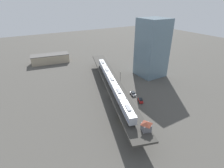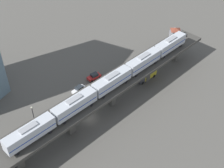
{
  "view_description": "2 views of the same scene",
  "coord_description": "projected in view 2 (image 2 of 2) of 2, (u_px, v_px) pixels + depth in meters",
  "views": [
    {
      "loc": [
        -42.1,
        -72.28,
        46.41
      ],
      "look_at": [
        -3.48,
        -6.43,
        8.78
      ],
      "focal_mm": 28.0,
      "sensor_mm": 36.0,
      "label": 1
    },
    {
      "loc": [
        -32.41,
        49.3,
        60.81
      ],
      "look_at": [
        -3.48,
        -6.43,
        8.78
      ],
      "focal_mm": 50.0,
      "sensor_mm": 36.0,
      "label": 2
    }
  ],
  "objects": [
    {
      "name": "street_car_black",
      "position": [
        36.0,
        136.0,
        78.08
      ],
      "size": [
        3.07,
        4.74,
        1.89
      ],
      "color": "black",
      "rests_on": "ground"
    },
    {
      "name": "subway_train",
      "position": [
        112.0,
        81.0,
        80.88
      ],
      "size": [
        21.33,
        60.38,
        4.45
      ],
      "color": "#ADB2BA",
      "rests_on": "elevated_viaduct"
    },
    {
      "name": "elevated_viaduct",
      "position": [
        89.0,
        101.0,
        80.08
      ],
      "size": [
        35.52,
        90.3,
        7.28
      ],
      "color": "#393733",
      "rests_on": "ground"
    },
    {
      "name": "ground_plane",
      "position": [
        90.0,
        119.0,
        83.99
      ],
      "size": [
        400.0,
        400.0,
        0.0
      ],
      "primitive_type": "plane",
      "color": "#4C4944"
    },
    {
      "name": "street_car_red",
      "position": [
        94.0,
        76.0,
        96.74
      ],
      "size": [
        3.53,
        4.75,
        1.89
      ],
      "color": "#AD1E1E",
      "rests_on": "ground"
    },
    {
      "name": "signal_hut",
      "position": [
        175.0,
        32.0,
        101.54
      ],
      "size": [
        4.04,
        4.04,
        3.4
      ],
      "color": "slate",
      "rests_on": "elevated_viaduct"
    },
    {
      "name": "delivery_truck",
      "position": [
        146.0,
        74.0,
        96.1
      ],
      "size": [
        4.58,
        7.54,
        3.2
      ],
      "color": "#333338",
      "rests_on": "ground"
    },
    {
      "name": "street_lamp",
      "position": [
        33.0,
        115.0,
        79.36
      ],
      "size": [
        0.44,
        0.44,
        6.94
      ],
      "color": "black",
      "rests_on": "ground"
    },
    {
      "name": "street_car_white",
      "position": [
        79.0,
        89.0,
        91.96
      ],
      "size": [
        2.68,
        4.68,
        1.89
      ],
      "color": "silver",
      "rests_on": "ground"
    }
  ]
}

